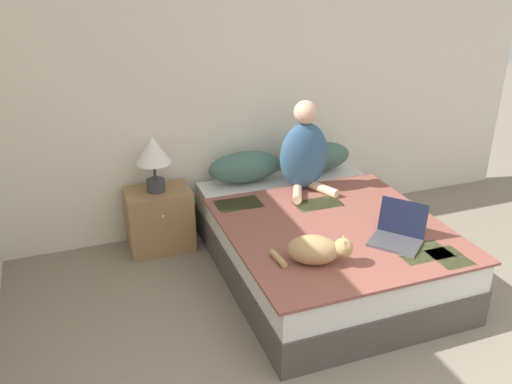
{
  "coord_description": "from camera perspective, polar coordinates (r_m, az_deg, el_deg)",
  "views": [
    {
      "loc": [
        -1.54,
        -1.13,
        2.3
      ],
      "look_at": [
        -0.42,
        1.89,
        0.84
      ],
      "focal_mm": 38.0,
      "sensor_mm": 36.0,
      "label": 1
    }
  ],
  "objects": [
    {
      "name": "pillow_near",
      "position": [
        4.53,
        -1.17,
        2.67
      ],
      "size": [
        0.63,
        0.27,
        0.26
      ],
      "color": "#42665B",
      "rests_on": "bed"
    },
    {
      "name": "table_lamp",
      "position": [
        4.27,
        -10.78,
        3.99
      ],
      "size": [
        0.27,
        0.27,
        0.46
      ],
      "color": "#38383D",
      "rests_on": "nightstand"
    },
    {
      "name": "laptop_open",
      "position": [
        3.76,
        14.7,
        -4.28
      ],
      "size": [
        0.43,
        0.44,
        0.25
      ],
      "rotation": [
        0.0,
        0.0,
        -0.87
      ],
      "color": "#424247",
      "rests_on": "bed"
    },
    {
      "name": "wall_back",
      "position": [
        4.6,
        -0.2,
        11.59
      ],
      "size": [
        5.31,
        0.05,
        2.55
      ],
      "color": "silver",
      "rests_on": "ground_plane"
    },
    {
      "name": "pillow_far",
      "position": [
        4.78,
        6.36,
        3.67
      ],
      "size": [
        0.63,
        0.27,
        0.26
      ],
      "color": "#42665B",
      "rests_on": "bed"
    },
    {
      "name": "bed",
      "position": [
        4.14,
        6.97,
        -5.55
      ],
      "size": [
        1.51,
        1.95,
        0.49
      ],
      "color": "#4C4742",
      "rests_on": "ground_plane"
    },
    {
      "name": "nightstand",
      "position": [
        4.5,
        -10.11,
        -2.88
      ],
      "size": [
        0.52,
        0.37,
        0.52
      ],
      "color": "#937047",
      "rests_on": "ground_plane"
    },
    {
      "name": "cat_tabby",
      "position": [
        3.39,
        6.44,
        -6.03
      ],
      "size": [
        0.45,
        0.34,
        0.2
      ],
      "rotation": [
        0.0,
        0.0,
        -0.45
      ],
      "color": "tan",
      "rests_on": "bed"
    },
    {
      "name": "person_sitting",
      "position": [
        4.35,
        5.1,
        4.1
      ],
      "size": [
        0.41,
        0.4,
        0.74
      ],
      "color": "#33567A",
      "rests_on": "bed"
    }
  ]
}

